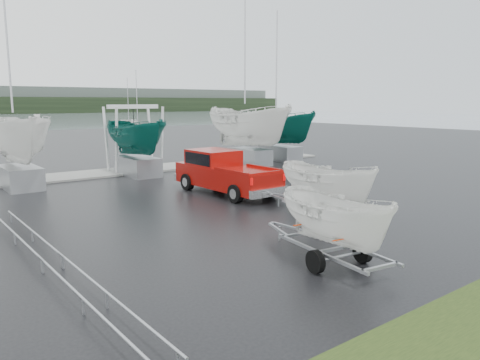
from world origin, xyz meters
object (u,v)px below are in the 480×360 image
at_px(trailer_parked, 337,175).
at_px(trailer_hitched, 329,149).
at_px(pickup_truck, 222,171).
at_px(boat_hoist, 134,128).

bearing_deg(trailer_parked, trailer_hitched, 52.61).
bearing_deg(pickup_truck, boat_hoist, 90.31).
height_order(pickup_truck, boat_hoist, boat_hoist).
bearing_deg(boat_hoist, trailer_hitched, -88.62).
xyz_separation_m(pickup_truck, boat_hoist, (-0.24, 9.10, 1.63)).
bearing_deg(trailer_hitched, trailer_parked, -136.85).
relative_size(trailer_hitched, boat_hoist, 1.17).
relative_size(pickup_truck, boat_hoist, 1.47).
bearing_deg(boat_hoist, trailer_parked, -99.67).
distance_m(trailer_hitched, boat_hoist, 15.61).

